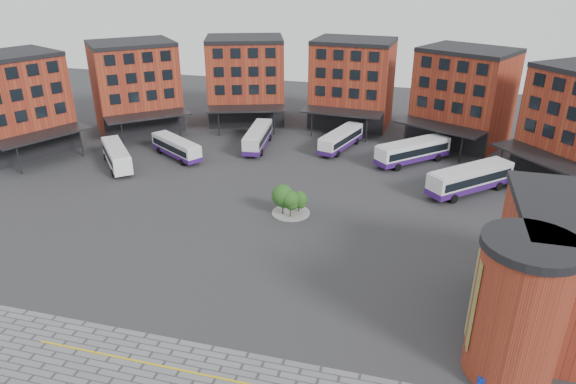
% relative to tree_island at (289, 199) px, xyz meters
% --- Properties ---
extents(ground, '(160.00, 160.00, 0.00)m').
position_rel_tree_island_xyz_m(ground, '(-1.88, -11.56, -1.96)').
color(ground, '#28282B').
rests_on(ground, ground).
extents(yellow_line, '(26.00, 0.15, 0.02)m').
position_rel_tree_island_xyz_m(yellow_line, '(0.12, -25.56, -1.93)').
color(yellow_line, gold).
rests_on(yellow_line, paving_zone).
extents(main_building, '(94.14, 42.48, 14.60)m').
position_rel_tree_island_xyz_m(main_building, '(-6.65, 26.69, 5.27)').
color(main_building, maroon).
rests_on(main_building, ground).
extents(tree_island, '(4.40, 4.40, 3.69)m').
position_rel_tree_island_xyz_m(tree_island, '(0.00, 0.00, 0.00)').
color(tree_island, gray).
rests_on(tree_island, ground).
extents(bus_a, '(8.84, 9.61, 3.01)m').
position_rel_tree_island_xyz_m(bus_a, '(-27.17, 8.27, -0.17)').
color(bus_a, white).
rests_on(bus_a, ground).
extents(bus_b, '(9.82, 7.54, 2.87)m').
position_rel_tree_island_xyz_m(bus_b, '(-20.75, 13.77, -0.40)').
color(bus_b, silver).
rests_on(bus_b, ground).
extents(bus_c, '(3.79, 11.30, 3.12)m').
position_rel_tree_island_xyz_m(bus_c, '(-10.53, 20.98, -0.26)').
color(bus_c, silver).
rests_on(bus_c, ground).
extents(bus_d, '(5.39, 10.89, 3.00)m').
position_rel_tree_island_xyz_m(bus_d, '(1.97, 23.58, -0.33)').
color(bus_d, white).
rests_on(bus_d, ground).
extents(bus_e, '(10.34, 10.19, 3.32)m').
position_rel_tree_island_xyz_m(bus_e, '(12.84, 20.35, -0.15)').
color(bus_e, white).
rests_on(bus_e, ground).
extents(bus_f, '(10.72, 10.45, 3.43)m').
position_rel_tree_island_xyz_m(bus_f, '(20.15, 11.80, -0.10)').
color(bus_f, silver).
rests_on(bus_f, ground).
extents(blue_car, '(4.56, 2.12, 1.45)m').
position_rel_tree_island_xyz_m(blue_car, '(21.29, -21.56, -1.23)').
color(blue_car, '#0D2EB4').
rests_on(blue_car, ground).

